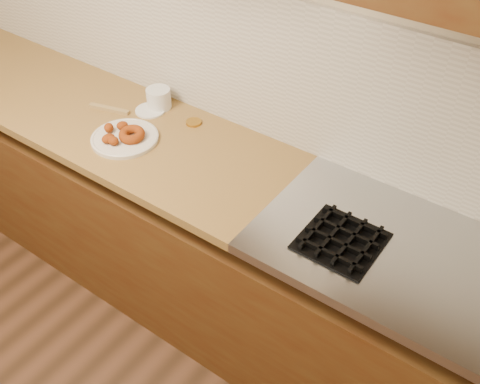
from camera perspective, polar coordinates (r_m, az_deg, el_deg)
name	(u,v)px	position (r m, az deg, el deg)	size (l,w,h in m)	color
wall_back	(218,15)	(2.28, -2.22, 17.49)	(4.00, 0.02, 2.70)	tan
base_cabinet	(183,237)	(2.63, -5.80, -4.55)	(3.60, 0.60, 0.77)	#4A3114
butcher_block	(68,102)	(2.73, -17.10, 8.69)	(2.30, 0.62, 0.04)	olive
stovetop	(450,277)	(1.92, 20.59, -8.12)	(1.30, 0.62, 0.04)	#9EA0A5
backsplash	(217,52)	(2.34, -2.31, 14.01)	(3.60, 0.02, 0.60)	#BBB6A9
burner_grates	(436,283)	(1.85, 19.26, -8.74)	(0.91, 0.26, 0.03)	black
donut_plate	(125,138)	(2.37, -11.62, 5.36)	(0.28, 0.28, 0.02)	beige
ring_donut	(132,134)	(2.34, -10.95, 5.77)	(0.11, 0.11, 0.04)	#8A3607
fried_dough_chunks	(113,133)	(2.37, -12.80, 5.83)	(0.14, 0.16, 0.04)	#8A3607
plastic_tub	(159,98)	(2.54, -8.26, 9.40)	(0.11, 0.11, 0.09)	silver
tub_lid	(150,110)	(2.54, -9.10, 8.19)	(0.13, 0.13, 0.01)	silver
brass_jar_lid	(194,122)	(2.43, -4.73, 7.06)	(0.07, 0.07, 0.01)	#B8842B
wooden_utensil	(109,109)	(2.58, -13.14, 8.22)	(0.19, 0.02, 0.02)	olive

